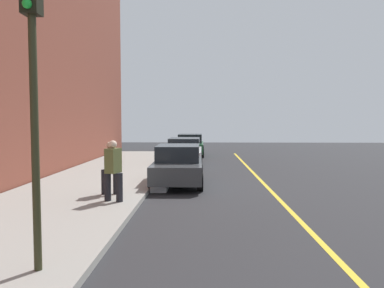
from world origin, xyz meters
TOP-DOWN VIEW (x-y plane):
  - ground_plane at (0.00, 0.00)m, footprint 56.00×56.00m
  - sidewalk at (0.00, -3.30)m, footprint 28.00×4.60m
  - lane_stripe_centre at (0.00, 3.20)m, footprint 28.00×0.14m
  - snow_bank_curb at (-1.39, -0.70)m, footprint 5.79×0.56m
  - parked_car_green at (-12.05, -0.04)m, footprint 4.22×1.91m
  - parked_car_white at (-6.07, -0.16)m, footprint 4.33×1.92m
  - parked_car_charcoal at (-0.22, -0.13)m, footprint 4.14×1.92m
  - pedestrian_olive_coat at (3.53, -1.74)m, footprint 0.54×0.56m
  - pedestrian_brown_coat at (2.49, -2.09)m, footprint 0.48×0.54m
  - traffic_light_pole at (8.57, -1.75)m, footprint 0.35×0.26m

SIDE VIEW (x-z plane):
  - ground_plane at x=0.00m, z-range 0.00..0.00m
  - lane_stripe_centre at x=0.00m, z-range 0.00..0.01m
  - sidewalk at x=0.00m, z-range 0.00..0.15m
  - snow_bank_curb at x=-1.39m, z-range 0.00..0.22m
  - parked_car_charcoal at x=-0.22m, z-range 0.00..1.51m
  - parked_car_green at x=-12.05m, z-range 0.00..1.51m
  - parked_car_white at x=-6.07m, z-range 0.00..1.51m
  - pedestrian_brown_coat at x=2.49m, z-range 0.20..1.85m
  - pedestrian_olive_coat at x=3.53m, z-range 0.21..1.95m
  - traffic_light_pole at x=8.57m, z-range 0.94..5.53m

